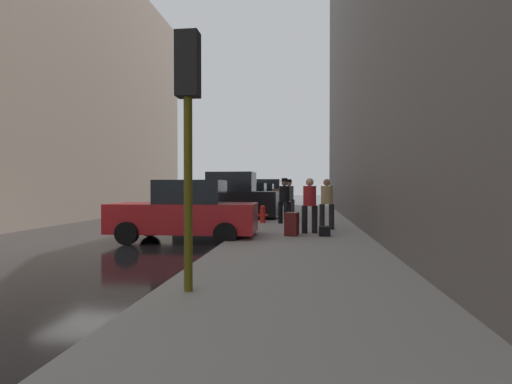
{
  "coord_description": "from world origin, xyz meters",
  "views": [
    {
      "loc": [
        6.11,
        -10.97,
        1.61
      ],
      "look_at": [
        3.8,
        7.97,
        1.33
      ],
      "focal_mm": 28.0,
      "sensor_mm": 36.0,
      "label": 1
    }
  ],
  "objects_px": {
    "parked_blue_sedan": "(247,199)",
    "pedestrian_with_fedora": "(284,198)",
    "pedestrian_with_beanie": "(289,197)",
    "duffel_bag": "(325,231)",
    "pedestrian_in_tan_coat": "(327,201)",
    "rolling_suitcase": "(292,224)",
    "parked_dark_green_sedan": "(259,196)",
    "parked_bronze_suv": "(267,192)",
    "traffic_light": "(188,104)",
    "parked_black_suv": "(228,199)",
    "parked_red_hatchback": "(186,212)",
    "pedestrian_in_red_jacket": "(310,202)",
    "fire_hydrant": "(263,214)"
  },
  "relations": [
    {
      "from": "parked_dark_green_sedan",
      "to": "pedestrian_with_beanie",
      "type": "relative_size",
      "value": 2.37
    },
    {
      "from": "fire_hydrant",
      "to": "pedestrian_in_tan_coat",
      "type": "relative_size",
      "value": 0.41
    },
    {
      "from": "pedestrian_in_red_jacket",
      "to": "pedestrian_with_fedora",
      "type": "height_order",
      "value": "pedestrian_with_fedora"
    },
    {
      "from": "parked_red_hatchback",
      "to": "parked_blue_sedan",
      "type": "xyz_separation_m",
      "value": [
        0.0,
        12.7,
        0.0
      ]
    },
    {
      "from": "pedestrian_with_beanie",
      "to": "pedestrian_with_fedora",
      "type": "distance_m",
      "value": 2.63
    },
    {
      "from": "pedestrian_with_beanie",
      "to": "rolling_suitcase",
      "type": "bearing_deg",
      "value": -87.09
    },
    {
      "from": "pedestrian_with_beanie",
      "to": "fire_hydrant",
      "type": "bearing_deg",
      "value": -111.52
    },
    {
      "from": "parked_dark_green_sedan",
      "to": "pedestrian_in_tan_coat",
      "type": "height_order",
      "value": "pedestrian_in_tan_coat"
    },
    {
      "from": "traffic_light",
      "to": "rolling_suitcase",
      "type": "xyz_separation_m",
      "value": [
        1.23,
        6.49,
        -2.27
      ]
    },
    {
      "from": "parked_black_suv",
      "to": "pedestrian_with_beanie",
      "type": "relative_size",
      "value": 2.6
    },
    {
      "from": "parked_black_suv",
      "to": "pedestrian_in_red_jacket",
      "type": "relative_size",
      "value": 2.7
    },
    {
      "from": "parked_bronze_suv",
      "to": "fire_hydrant",
      "type": "distance_m",
      "value": 21.0
    },
    {
      "from": "parked_bronze_suv",
      "to": "pedestrian_in_red_jacket",
      "type": "relative_size",
      "value": 2.7
    },
    {
      "from": "parked_blue_sedan",
      "to": "pedestrian_with_fedora",
      "type": "relative_size",
      "value": 2.36
    },
    {
      "from": "parked_black_suv",
      "to": "duffel_bag",
      "type": "height_order",
      "value": "parked_black_suv"
    },
    {
      "from": "pedestrian_with_beanie",
      "to": "duffel_bag",
      "type": "relative_size",
      "value": 4.04
    },
    {
      "from": "parked_black_suv",
      "to": "traffic_light",
      "type": "distance_m",
      "value": 12.79
    },
    {
      "from": "parked_bronze_suv",
      "to": "pedestrian_with_beanie",
      "type": "distance_m",
      "value": 18.69
    },
    {
      "from": "fire_hydrant",
      "to": "traffic_light",
      "type": "bearing_deg",
      "value": -89.73
    },
    {
      "from": "pedestrian_with_beanie",
      "to": "duffel_bag",
      "type": "distance_m",
      "value": 6.58
    },
    {
      "from": "parked_black_suv",
      "to": "parked_blue_sedan",
      "type": "distance_m",
      "value": 6.15
    },
    {
      "from": "rolling_suitcase",
      "to": "parked_black_suv",
      "type": "bearing_deg",
      "value": 117.07
    },
    {
      "from": "pedestrian_in_red_jacket",
      "to": "rolling_suitcase",
      "type": "xyz_separation_m",
      "value": [
        -0.53,
        -0.62,
        -0.61
      ]
    },
    {
      "from": "parked_red_hatchback",
      "to": "pedestrian_with_beanie",
      "type": "height_order",
      "value": "pedestrian_with_beanie"
    },
    {
      "from": "parked_blue_sedan",
      "to": "traffic_light",
      "type": "height_order",
      "value": "traffic_light"
    },
    {
      "from": "pedestrian_with_fedora",
      "to": "traffic_light",
      "type": "bearing_deg",
      "value": -94.63
    },
    {
      "from": "traffic_light",
      "to": "parked_black_suv",
      "type": "bearing_deg",
      "value": 98.41
    },
    {
      "from": "parked_black_suv",
      "to": "duffel_bag",
      "type": "relative_size",
      "value": 10.51
    },
    {
      "from": "parked_bronze_suv",
      "to": "traffic_light",
      "type": "height_order",
      "value": "traffic_light"
    },
    {
      "from": "parked_blue_sedan",
      "to": "parked_dark_green_sedan",
      "type": "distance_m",
      "value": 6.04
    },
    {
      "from": "parked_dark_green_sedan",
      "to": "rolling_suitcase",
      "type": "relative_size",
      "value": 4.05
    },
    {
      "from": "parked_bronze_suv",
      "to": "traffic_light",
      "type": "relative_size",
      "value": 1.28
    },
    {
      "from": "traffic_light",
      "to": "pedestrian_with_fedora",
      "type": "xyz_separation_m",
      "value": [
        0.83,
        10.24,
        -1.62
      ]
    },
    {
      "from": "pedestrian_with_fedora",
      "to": "parked_dark_green_sedan",
      "type": "bearing_deg",
      "value": 100.5
    },
    {
      "from": "parked_dark_green_sedan",
      "to": "pedestrian_with_beanie",
      "type": "distance_m",
      "value": 12.17
    },
    {
      "from": "parked_dark_green_sedan",
      "to": "rolling_suitcase",
      "type": "bearing_deg",
      "value": -80.38
    },
    {
      "from": "parked_black_suv",
      "to": "pedestrian_in_red_jacket",
      "type": "bearing_deg",
      "value": -56.26
    },
    {
      "from": "pedestrian_with_fedora",
      "to": "rolling_suitcase",
      "type": "relative_size",
      "value": 1.71
    },
    {
      "from": "pedestrian_in_red_jacket",
      "to": "parked_black_suv",
      "type": "bearing_deg",
      "value": 123.74
    },
    {
      "from": "traffic_light",
      "to": "pedestrian_with_beanie",
      "type": "distance_m",
      "value": 13.0
    },
    {
      "from": "parked_black_suv",
      "to": "traffic_light",
      "type": "xyz_separation_m",
      "value": [
        1.85,
        -12.53,
        1.73
      ]
    },
    {
      "from": "parked_bronze_suv",
      "to": "pedestrian_with_fedora",
      "type": "height_order",
      "value": "parked_bronze_suv"
    },
    {
      "from": "parked_dark_green_sedan",
      "to": "pedestrian_in_tan_coat",
      "type": "relative_size",
      "value": 2.46
    },
    {
      "from": "parked_black_suv",
      "to": "parked_bronze_suv",
      "type": "bearing_deg",
      "value": 90.0
    },
    {
      "from": "pedestrian_in_tan_coat",
      "to": "parked_black_suv",
      "type": "bearing_deg",
      "value": 135.16
    },
    {
      "from": "pedestrian_in_red_jacket",
      "to": "pedestrian_with_fedora",
      "type": "bearing_deg",
      "value": 106.68
    },
    {
      "from": "parked_red_hatchback",
      "to": "pedestrian_in_tan_coat",
      "type": "bearing_deg",
      "value": 29.24
    },
    {
      "from": "pedestrian_in_tan_coat",
      "to": "rolling_suitcase",
      "type": "distance_m",
      "value": 2.25
    },
    {
      "from": "pedestrian_in_tan_coat",
      "to": "rolling_suitcase",
      "type": "xyz_separation_m",
      "value": [
        -1.13,
        -1.85,
        -0.61
      ]
    },
    {
      "from": "traffic_light",
      "to": "pedestrian_with_fedora",
      "type": "relative_size",
      "value": 2.03
    }
  ]
}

